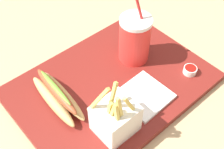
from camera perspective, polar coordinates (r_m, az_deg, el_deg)
ground_plane at (r=0.79m, az=0.00°, el=-2.90°), size 2.40×2.40×0.02m
food_tray at (r=0.77m, az=0.00°, el=-1.97°), size 0.49×0.36×0.02m
soda_cup at (r=0.78m, az=4.40°, el=6.87°), size 0.08×0.08×0.20m
fries_basket at (r=0.65m, az=0.64°, el=-8.43°), size 0.09×0.08×0.15m
hot_dog_1 at (r=0.72m, az=-10.51°, el=-4.12°), size 0.06×0.19×0.06m
ketchup_cup_1 at (r=0.80m, az=14.82°, el=0.86°), size 0.04×0.04×0.02m
napkin_stack at (r=0.74m, az=6.19°, el=-4.06°), size 0.12×0.12×0.01m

